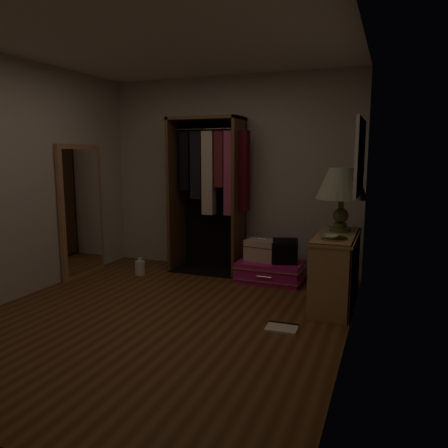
# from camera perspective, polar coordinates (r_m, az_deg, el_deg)

# --- Properties ---
(ground) EXTENTS (4.00, 4.00, 0.00)m
(ground) POSITION_cam_1_polar(r_m,az_deg,el_deg) (4.41, -8.28, -11.96)
(ground) COLOR brown
(ground) RESTS_ON ground
(room_walls) EXTENTS (3.52, 4.02, 2.60)m
(room_walls) POSITION_cam_1_polar(r_m,az_deg,el_deg) (4.12, -7.55, 7.93)
(room_walls) COLOR #BDB6A9
(room_walls) RESTS_ON ground
(console_bookshelf) EXTENTS (0.42, 1.12, 0.75)m
(console_bookshelf) POSITION_cam_1_polar(r_m,az_deg,el_deg) (4.80, 14.39, -5.49)
(console_bookshelf) COLOR #AB8252
(console_bookshelf) RESTS_ON ground
(open_wardrobe) EXTENTS (1.06, 0.50, 2.05)m
(open_wardrobe) POSITION_cam_1_polar(r_m,az_deg,el_deg) (5.80, -1.56, 5.53)
(open_wardrobe) COLOR brown
(open_wardrobe) RESTS_ON ground
(floor_mirror) EXTENTS (0.06, 0.80, 1.70)m
(floor_mirror) POSITION_cam_1_polar(r_m,az_deg,el_deg) (5.96, -18.10, 1.66)
(floor_mirror) COLOR #AE7B54
(floor_mirror) RESTS_ON ground
(pink_suitcase) EXTENTS (0.82, 0.61, 0.25)m
(pink_suitcase) POSITION_cam_1_polar(r_m,az_deg,el_deg) (5.55, 6.12, -6.12)
(pink_suitcase) COLOR #C6187B
(pink_suitcase) RESTS_ON ground
(train_case) EXTENTS (0.43, 0.33, 0.28)m
(train_case) POSITION_cam_1_polar(r_m,az_deg,el_deg) (5.52, 4.95, -3.40)
(train_case) COLOR #C8B399
(train_case) RESTS_ON pink_suitcase
(black_bag) EXTENTS (0.34, 0.27, 0.32)m
(black_bag) POSITION_cam_1_polar(r_m,az_deg,el_deg) (5.40, 7.95, -3.40)
(black_bag) COLOR black
(black_bag) RESTS_ON pink_suitcase
(table_lamp) EXTENTS (0.72, 0.72, 0.68)m
(table_lamp) POSITION_cam_1_polar(r_m,az_deg,el_deg) (4.86, 15.14, 4.94)
(table_lamp) COLOR #455428
(table_lamp) RESTS_ON console_bookshelf
(brass_tray) EXTENTS (0.33, 0.33, 0.01)m
(brass_tray) POSITION_cam_1_polar(r_m,az_deg,el_deg) (4.44, 14.20, -1.83)
(brass_tray) COLOR #A27B3E
(brass_tray) RESTS_ON console_bookshelf
(ceramic_bowl) EXTENTS (0.21, 0.21, 0.04)m
(ceramic_bowl) POSITION_cam_1_polar(r_m,az_deg,el_deg) (4.41, 13.51, -1.68)
(ceramic_bowl) COLOR #ACCBA9
(ceramic_bowl) RESTS_ON console_bookshelf
(white_jug) EXTENTS (0.16, 0.16, 0.23)m
(white_jug) POSITION_cam_1_polar(r_m,az_deg,el_deg) (5.89, -10.91, -5.61)
(white_jug) COLOR white
(white_jug) RESTS_ON ground
(floor_book) EXTENTS (0.29, 0.23, 0.03)m
(floor_book) POSITION_cam_1_polar(r_m,az_deg,el_deg) (4.14, 7.62, -13.24)
(floor_book) COLOR #F0E7CA
(floor_book) RESTS_ON ground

